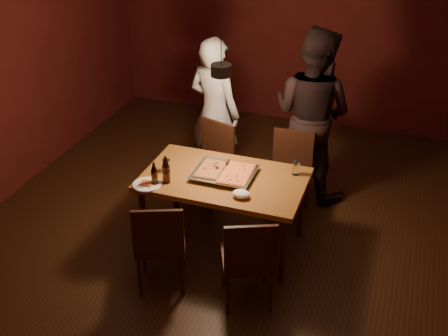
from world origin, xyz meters
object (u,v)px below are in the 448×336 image
(chair_far_left, at_px, (212,156))
(pendant_lamp, at_px, (221,69))
(plate_slice, at_px, (147,184))
(pizza_tray, at_px, (224,174))
(diner_dark, at_px, (312,114))
(beer_bottle_a, at_px, (154,174))
(beer_bottle_b, at_px, (166,170))
(chair_near_right, at_px, (249,255))
(dining_table, at_px, (224,184))
(chair_far_right, at_px, (291,166))
(chair_near_left, at_px, (160,239))
(diner_white, at_px, (215,112))

(chair_far_left, relative_size, pendant_lamp, 0.48)
(chair_far_left, height_order, plate_slice, chair_far_left)
(pizza_tray, relative_size, diner_dark, 0.29)
(beer_bottle_a, relative_size, beer_bottle_b, 0.85)
(chair_far_left, relative_size, beer_bottle_b, 2.01)
(beer_bottle_b, bearing_deg, chair_near_right, -27.85)
(dining_table, distance_m, chair_far_left, 0.84)
(plate_slice, xyz_separation_m, diner_dark, (1.16, 1.62, 0.18))
(pizza_tray, relative_size, pendant_lamp, 0.50)
(chair_far_right, bearing_deg, dining_table, 57.02)
(chair_near_right, distance_m, beer_bottle_b, 1.12)
(beer_bottle_a, bearing_deg, pizza_tray, 33.27)
(chair_near_right, bearing_deg, beer_bottle_a, 134.04)
(chair_near_left, xyz_separation_m, beer_bottle_b, (-0.17, 0.54, 0.34))
(beer_bottle_a, height_order, diner_white, diner_white)
(beer_bottle_a, bearing_deg, diner_dark, 55.32)
(chair_far_left, bearing_deg, chair_far_right, -158.26)
(pizza_tray, xyz_separation_m, beer_bottle_a, (-0.54, -0.35, 0.09))
(chair_near_left, distance_m, beer_bottle_b, 0.66)
(pendant_lamp, bearing_deg, plate_slice, -141.11)
(pizza_tray, xyz_separation_m, diner_white, (-0.50, 1.11, 0.08))
(pizza_tray, relative_size, diner_white, 0.32)
(chair_near_right, relative_size, plate_slice, 2.12)
(chair_far_right, distance_m, pizza_tray, 0.92)
(chair_near_right, relative_size, beer_bottle_b, 2.10)
(chair_near_right, xyz_separation_m, pendant_lamp, (-0.53, 0.84, 1.22))
(dining_table, xyz_separation_m, diner_dark, (0.55, 1.26, 0.26))
(pizza_tray, bearing_deg, chair_far_right, 62.11)
(plate_slice, bearing_deg, chair_far_right, 47.23)
(pendant_lamp, bearing_deg, diner_white, 113.23)
(chair_near_right, relative_size, pizza_tray, 1.00)
(chair_far_right, relative_size, beer_bottle_a, 2.17)
(dining_table, height_order, chair_near_left, chair_near_left)
(chair_far_left, distance_m, chair_near_left, 1.53)
(beer_bottle_a, relative_size, diner_dark, 0.12)
(chair_far_right, distance_m, chair_near_left, 1.75)
(beer_bottle_b, relative_size, diner_white, 0.15)
(chair_far_right, height_order, pizza_tray, chair_far_right)
(plate_slice, height_order, diner_white, diner_white)
(chair_near_left, bearing_deg, chair_near_right, -18.90)
(plate_slice, bearing_deg, chair_near_left, -54.37)
(chair_near_left, distance_m, pizza_tray, 0.90)
(chair_near_right, xyz_separation_m, beer_bottle_b, (-0.94, 0.50, 0.34))
(chair_near_right, relative_size, beer_bottle_a, 2.47)
(chair_far_right, xyz_separation_m, diner_white, (-0.96, 0.35, 0.31))
(diner_dark, bearing_deg, plate_slice, 73.90)
(dining_table, xyz_separation_m, chair_near_left, (-0.30, -0.80, -0.14))
(pizza_tray, xyz_separation_m, pendant_lamp, (-0.05, 0.06, 0.99))
(beer_bottle_b, height_order, diner_white, diner_white)
(chair_near_left, distance_m, plate_slice, 0.58)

